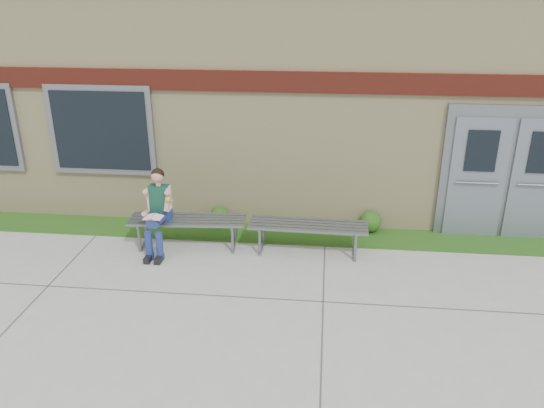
# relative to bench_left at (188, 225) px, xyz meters

# --- Properties ---
(ground) EXTENTS (80.00, 80.00, 0.00)m
(ground) POSITION_rel_bench_left_xyz_m (1.28, -2.00, -0.38)
(ground) COLOR #9E9E99
(ground) RESTS_ON ground
(grass_strip) EXTENTS (16.00, 0.80, 0.02)m
(grass_strip) POSITION_rel_bench_left_xyz_m (1.28, 0.60, -0.37)
(grass_strip) COLOR #1E5015
(grass_strip) RESTS_ON ground
(school_building) EXTENTS (16.20, 6.22, 4.20)m
(school_building) POSITION_rel_bench_left_xyz_m (1.28, 3.99, 1.72)
(school_building) COLOR beige
(school_building) RESTS_ON ground
(bench_left) EXTENTS (1.95, 0.66, 0.50)m
(bench_left) POSITION_rel_bench_left_xyz_m (0.00, 0.00, 0.00)
(bench_left) COLOR slate
(bench_left) RESTS_ON ground
(bench_right) EXTENTS (1.92, 0.58, 0.50)m
(bench_right) POSITION_rel_bench_left_xyz_m (2.00, 0.00, -0.00)
(bench_right) COLOR slate
(bench_right) RESTS_ON ground
(girl) EXTENTS (0.47, 0.79, 1.38)m
(girl) POSITION_rel_bench_left_xyz_m (-0.42, -0.21, 0.35)
(girl) COLOR navy
(girl) RESTS_ON ground
(shrub_mid) EXTENTS (0.35, 0.35, 0.35)m
(shrub_mid) POSITION_rel_bench_left_xyz_m (0.36, 0.85, -0.19)
(shrub_mid) COLOR #1E5015
(shrub_mid) RESTS_ON grass_strip
(shrub_east) EXTENTS (0.38, 0.38, 0.38)m
(shrub_east) POSITION_rel_bench_left_xyz_m (3.06, 0.85, -0.17)
(shrub_east) COLOR #1E5015
(shrub_east) RESTS_ON grass_strip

